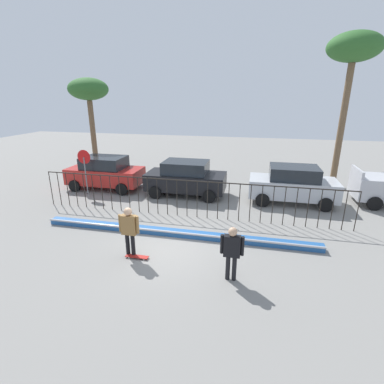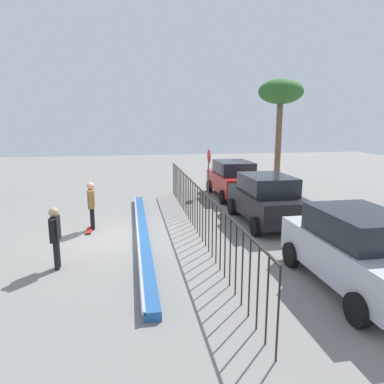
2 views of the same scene
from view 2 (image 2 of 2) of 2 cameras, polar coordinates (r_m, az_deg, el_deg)
ground_plane at (r=12.53m, az=-12.42°, el=-7.21°), size 60.00×60.00×0.00m
bowl_coping_ledge at (r=12.48m, az=-8.12°, el=-6.55°), size 11.00×0.41×0.27m
perimeter_fence at (r=12.43m, az=0.88°, el=-1.98°), size 14.04×0.04×1.72m
skateboarder at (r=13.35m, az=-16.05°, el=-1.47°), size 0.72×0.27×1.78m
skateboard at (r=13.37m, az=-16.35°, el=-5.95°), size 0.80×0.20×0.07m
camera_operator at (r=10.13m, az=-21.37°, el=-6.15°), size 0.69×0.26×1.71m
parked_car_red at (r=18.56m, az=6.72°, el=2.15°), size 4.30×2.12×1.90m
parked_car_black at (r=13.99m, az=12.02°, el=-1.10°), size 4.30×2.12×1.90m
parked_car_silver at (r=9.27m, az=25.36°, el=-8.46°), size 4.30×2.12×1.90m
stop_sign at (r=18.62m, az=2.72°, el=4.24°), size 0.76×0.07×2.50m
palm_tree_short at (r=22.20m, az=14.22°, el=15.08°), size 2.65×2.65×6.40m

